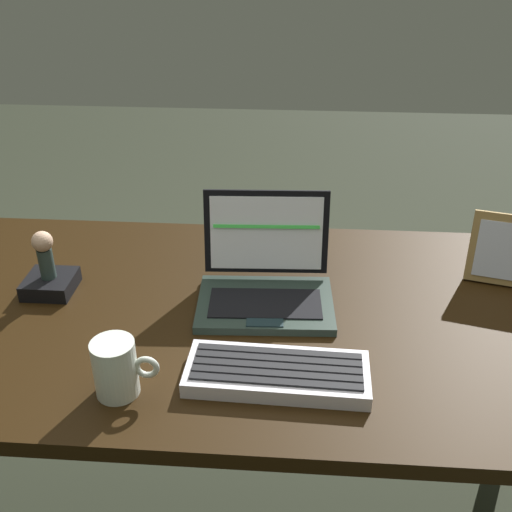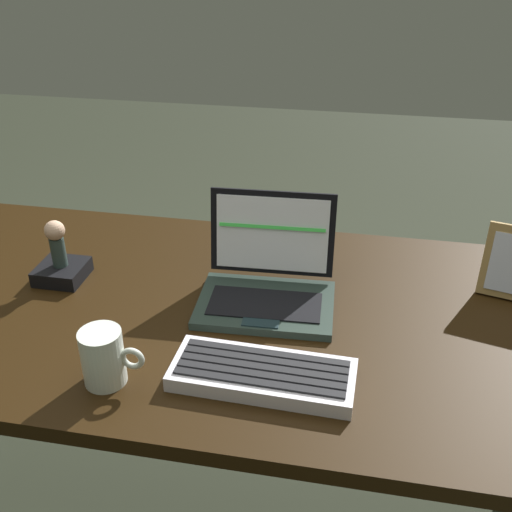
{
  "view_description": "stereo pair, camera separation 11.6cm",
  "coord_description": "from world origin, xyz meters",
  "px_view_note": "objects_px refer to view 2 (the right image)",
  "views": [
    {
      "loc": [
        0.15,
        -1.0,
        1.43
      ],
      "look_at": [
        0.08,
        0.0,
        0.86
      ],
      "focal_mm": 42.6,
      "sensor_mm": 36.0,
      "label": 1
    },
    {
      "loc": [
        0.26,
        -0.99,
        1.43
      ],
      "look_at": [
        0.08,
        0.0,
        0.86
      ],
      "focal_mm": 42.6,
      "sensor_mm": 36.0,
      "label": 2
    }
  ],
  "objects_px": {
    "laptop_front": "(268,283)",
    "external_keyboard": "(263,374)",
    "figurine_stand": "(62,272)",
    "figurine": "(56,240)",
    "coffee_mug": "(104,357)"
  },
  "relations": [
    {
      "from": "coffee_mug",
      "to": "external_keyboard",
      "type": "bearing_deg",
      "value": 10.51
    },
    {
      "from": "laptop_front",
      "to": "figurine_stand",
      "type": "distance_m",
      "value": 0.45
    },
    {
      "from": "laptop_front",
      "to": "external_keyboard",
      "type": "height_order",
      "value": "laptop_front"
    },
    {
      "from": "laptop_front",
      "to": "external_keyboard",
      "type": "relative_size",
      "value": 0.89
    },
    {
      "from": "external_keyboard",
      "to": "figurine_stand",
      "type": "xyz_separation_m",
      "value": [
        -0.49,
        0.25,
        0.0
      ]
    },
    {
      "from": "laptop_front",
      "to": "figurine_stand",
      "type": "bearing_deg",
      "value": 179.93
    },
    {
      "from": "laptop_front",
      "to": "figurine",
      "type": "height_order",
      "value": "laptop_front"
    },
    {
      "from": "external_keyboard",
      "to": "laptop_front",
      "type": "bearing_deg",
      "value": 97.94
    },
    {
      "from": "figurine",
      "to": "coffee_mug",
      "type": "distance_m",
      "value": 0.37
    },
    {
      "from": "laptop_front",
      "to": "figurine",
      "type": "relative_size",
      "value": 2.66
    },
    {
      "from": "laptop_front",
      "to": "coffee_mug",
      "type": "relative_size",
      "value": 2.56
    },
    {
      "from": "external_keyboard",
      "to": "figurine",
      "type": "distance_m",
      "value": 0.55
    },
    {
      "from": "figurine_stand",
      "to": "figurine",
      "type": "distance_m",
      "value": 0.08
    },
    {
      "from": "laptop_front",
      "to": "coffee_mug",
      "type": "distance_m",
      "value": 0.37
    },
    {
      "from": "figurine_stand",
      "to": "coffee_mug",
      "type": "distance_m",
      "value": 0.37
    }
  ]
}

